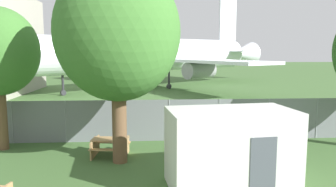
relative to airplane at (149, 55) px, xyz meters
The scene contains 5 objects.
perimeter_fence 24.01m from the airplane, 94.06° to the right, with size 56.07×0.07×2.09m.
airplane is the anchor object (origin of this frame).
portable_cabin 29.70m from the airplane, 85.09° to the right, with size 4.30×2.68×2.60m.
picnic_bench_near_cabin 26.32m from the airplane, 93.99° to the right, with size 1.69×1.56×0.76m.
tree_behind_benches 26.91m from the airplane, 92.85° to the right, with size 4.88×4.88×7.89m.
Camera 1 is at (1.49, -5.77, 4.51)m, focal length 35.00 mm.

